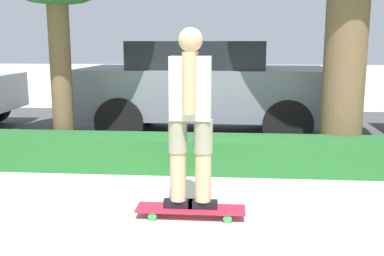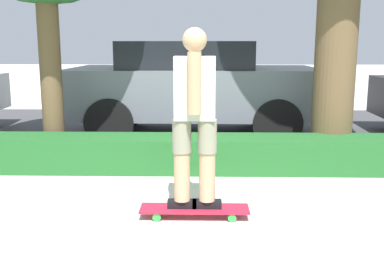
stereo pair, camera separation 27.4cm
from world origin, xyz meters
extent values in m
plane|color=beige|center=(0.00, 0.00, 0.00)|extent=(60.00, 60.00, 0.00)
cube|color=#474749|center=(0.00, 4.20, 0.00)|extent=(17.88, 5.00, 0.01)
cube|color=#236028|center=(0.00, 1.60, 0.21)|extent=(17.88, 0.60, 0.42)
cube|color=red|center=(0.06, 0.04, 0.08)|extent=(0.98, 0.24, 0.02)
cylinder|color=green|center=(0.39, -0.05, 0.04)|extent=(0.07, 0.04, 0.07)
cylinder|color=green|center=(0.39, 0.13, 0.04)|extent=(0.07, 0.04, 0.07)
cylinder|color=green|center=(-0.27, -0.05, 0.04)|extent=(0.07, 0.04, 0.07)
cylinder|color=green|center=(-0.27, 0.13, 0.04)|extent=(0.07, 0.04, 0.07)
cube|color=black|center=(-0.05, 0.04, 0.13)|extent=(0.26, 0.09, 0.07)
cylinder|color=tan|center=(-0.05, 0.04, 0.53)|extent=(0.14, 0.14, 0.73)
cylinder|color=gray|center=(-0.05, 0.04, 0.75)|extent=(0.16, 0.16, 0.29)
cube|color=black|center=(0.17, 0.04, 0.13)|extent=(0.26, 0.09, 0.07)
cylinder|color=tan|center=(0.17, 0.04, 0.53)|extent=(0.14, 0.14, 0.73)
cylinder|color=gray|center=(0.17, 0.04, 0.75)|extent=(0.16, 0.16, 0.29)
cube|color=silver|center=(0.06, 0.04, 1.17)|extent=(0.35, 0.19, 0.54)
cylinder|color=tan|center=(0.06, -0.10, 1.22)|extent=(0.11, 0.11, 0.51)
cylinder|color=tan|center=(0.06, 0.19, 1.22)|extent=(0.11, 0.11, 0.51)
sphere|color=tan|center=(0.06, 0.04, 1.57)|extent=(0.21, 0.21, 0.21)
cylinder|color=brown|center=(-1.87, 2.12, 1.32)|extent=(0.28, 0.28, 2.64)
cylinder|color=brown|center=(1.82, 2.03, 1.63)|extent=(0.52, 0.52, 3.27)
cube|color=slate|center=(-0.01, 3.73, 0.76)|extent=(4.06, 1.99, 0.78)
cube|color=black|center=(-0.13, 3.73, 1.36)|extent=(2.12, 1.73, 0.43)
cylinder|color=black|center=(1.24, 2.84, 0.37)|extent=(0.74, 0.23, 0.74)
cylinder|color=black|center=(1.24, 4.62, 0.37)|extent=(0.74, 0.23, 0.74)
cylinder|color=black|center=(-1.26, 2.84, 0.37)|extent=(0.74, 0.23, 0.74)
cylinder|color=black|center=(-1.26, 4.62, 0.37)|extent=(0.74, 0.23, 0.74)
camera|label=1|loc=(0.39, -3.76, 1.54)|focal=42.00mm
camera|label=2|loc=(0.12, -3.78, 1.54)|focal=42.00mm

